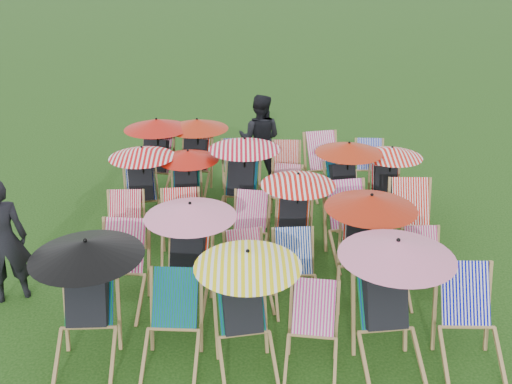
{
  "coord_description": "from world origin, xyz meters",
  "views": [
    {
      "loc": [
        -0.36,
        -7.18,
        4.23
      ],
      "look_at": [
        -0.18,
        0.3,
        0.9
      ],
      "focal_mm": 40.0,
      "sensor_mm": 36.0,
      "label": 1
    }
  ],
  "objects_px": {
    "deckchair_29": "(370,167)",
    "person_rear": "(260,139)",
    "deckchair_0": "(86,301)",
    "deckchair_5": "(471,324)",
    "person_left": "(2,240)"
  },
  "relations": [
    {
      "from": "deckchair_29",
      "to": "person_rear",
      "type": "height_order",
      "value": "person_rear"
    },
    {
      "from": "deckchair_0",
      "to": "deckchair_29",
      "type": "xyz_separation_m",
      "value": [
        3.99,
        4.55,
        -0.31
      ]
    },
    {
      "from": "deckchair_0",
      "to": "deckchair_5",
      "type": "height_order",
      "value": "deckchair_0"
    },
    {
      "from": "person_left",
      "to": "person_rear",
      "type": "bearing_deg",
      "value": -153.82
    },
    {
      "from": "person_left",
      "to": "person_rear",
      "type": "xyz_separation_m",
      "value": [
        3.29,
        3.82,
        0.0
      ]
    },
    {
      "from": "deckchair_5",
      "to": "person_left",
      "type": "distance_m",
      "value": 5.55
    },
    {
      "from": "person_left",
      "to": "person_rear",
      "type": "distance_m",
      "value": 5.05
    },
    {
      "from": "deckchair_5",
      "to": "deckchair_29",
      "type": "distance_m",
      "value": 4.72
    },
    {
      "from": "deckchair_5",
      "to": "person_rear",
      "type": "bearing_deg",
      "value": 114.34
    },
    {
      "from": "deckchair_0",
      "to": "deckchair_5",
      "type": "xyz_separation_m",
      "value": [
        4.07,
        -0.17,
        -0.24
      ]
    },
    {
      "from": "person_left",
      "to": "person_rear",
      "type": "height_order",
      "value": "person_rear"
    },
    {
      "from": "deckchair_0",
      "to": "person_left",
      "type": "distance_m",
      "value": 1.76
    },
    {
      "from": "deckchair_0",
      "to": "person_rear",
      "type": "xyz_separation_m",
      "value": [
        1.99,
        5.0,
        0.1
      ]
    },
    {
      "from": "deckchair_0",
      "to": "person_left",
      "type": "xyz_separation_m",
      "value": [
        -1.31,
        1.18,
        0.09
      ]
    },
    {
      "from": "person_left",
      "to": "person_rear",
      "type": "relative_size",
      "value": 1.0
    }
  ]
}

